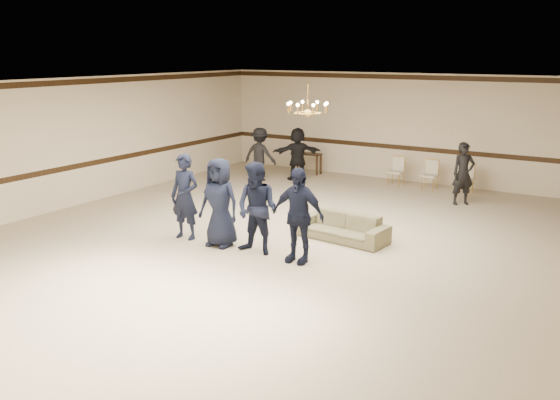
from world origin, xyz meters
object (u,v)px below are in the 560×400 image
at_px(settee, 342,227).
at_px(console_table, 309,163).
at_px(chandelier, 308,98).
at_px(boy_d, 298,215).
at_px(boy_b, 220,202).
at_px(boy_c, 257,209).
at_px(banquet_chair_right, 465,179).
at_px(banquet_chair_mid, 430,175).
at_px(adult_mid, 297,154).
at_px(banquet_chair_left, 396,172).
at_px(adult_right, 463,174).
at_px(boy_a, 185,197).
at_px(adult_left, 260,154).

height_order(settee, console_table, console_table).
xyz_separation_m(chandelier, boy_d, (0.89, -1.92, -1.98)).
bearing_deg(boy_b, boy_c, -2.63).
distance_m(boy_c, boy_d, 0.90).
xyz_separation_m(chandelier, banquet_chair_right, (2.08, 5.17, -2.46)).
bearing_deg(banquet_chair_mid, adult_mid, -169.63).
bearing_deg(boy_d, console_table, 116.29).
height_order(banquet_chair_mid, console_table, banquet_chair_mid).
relative_size(boy_b, banquet_chair_left, 2.15).
distance_m(boy_c, adult_right, 6.34).
distance_m(chandelier, adult_right, 5.05).
relative_size(settee, adult_right, 1.20).
height_order(boy_c, settee, boy_c).
xyz_separation_m(chandelier, boy_a, (-1.81, -1.92, -1.98)).
bearing_deg(adult_mid, boy_a, 59.10).
xyz_separation_m(adult_mid, banquet_chair_left, (2.86, 0.79, -0.38)).
xyz_separation_m(boy_b, settee, (1.93, 1.63, -0.62)).
xyz_separation_m(adult_left, console_table, (0.76, 1.69, -0.47)).
xyz_separation_m(settee, banquet_chair_mid, (0.06, 5.46, 0.14)).
bearing_deg(adult_mid, banquet_chair_left, 155.75).
distance_m(boy_a, adult_right, 7.20).
bearing_deg(chandelier, settee, -15.81).
bearing_deg(banquet_chair_mid, adult_left, -163.81).
relative_size(boy_b, settee, 0.94).
relative_size(chandelier, boy_b, 0.52).
relative_size(banquet_chair_mid, banquet_chair_right, 1.00).
relative_size(chandelier, console_table, 1.19).
xyz_separation_m(settee, adult_left, (-4.70, 3.97, 0.52)).
distance_m(boy_b, console_table, 7.58).
xyz_separation_m(boy_b, adult_mid, (-1.87, 6.30, -0.10)).
height_order(boy_c, adult_left, boy_c).
xyz_separation_m(boy_a, boy_c, (1.80, 0.00, 0.00)).
relative_size(settee, adult_mid, 1.20).
bearing_deg(adult_mid, settee, 89.49).
bearing_deg(adult_mid, banquet_chair_mid, 151.89).
bearing_deg(boy_d, adult_right, 75.09).
distance_m(chandelier, boy_c, 2.76).
relative_size(adult_right, banquet_chair_left, 1.92).
distance_m(settee, banquet_chair_mid, 5.46).
bearing_deg(banquet_chair_right, boy_a, -115.09).
distance_m(boy_c, adult_mid, 6.88).
height_order(boy_b, adult_mid, boy_b).
height_order(boy_d, banquet_chair_mid, boy_d).
distance_m(boy_a, console_table, 7.39).
bearing_deg(boy_a, banquet_chair_left, 70.47).
xyz_separation_m(chandelier, adult_left, (-3.68, 3.68, -2.07)).
bearing_deg(boy_c, chandelier, 89.80).
bearing_deg(adult_mid, chandelier, 82.77).
height_order(chandelier, settee, chandelier).
height_order(settee, banquet_chair_right, banquet_chair_right).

